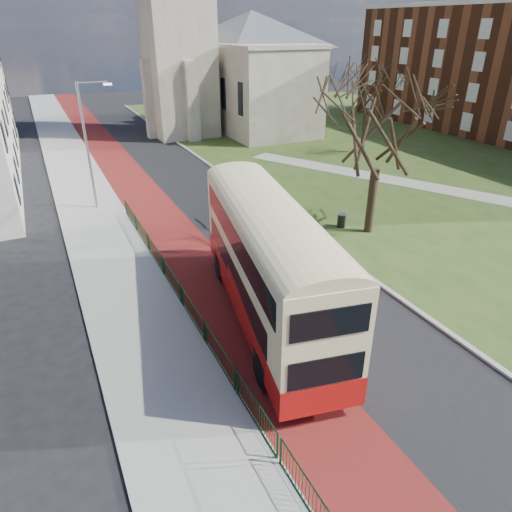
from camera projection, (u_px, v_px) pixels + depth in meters
ground at (283, 337)px, 18.17m from camera, size 160.00×160.00×0.00m
road_carriageway at (175, 188)px, 34.82m from camera, size 9.00×120.00×0.01m
bus_lane at (139, 193)px, 33.78m from camera, size 3.40×120.00×0.01m
pavement_west at (86, 200)px, 32.28m from camera, size 4.00×120.00×0.12m
kerb_west at (114, 196)px, 33.06m from camera, size 0.25×120.00×0.13m
kerb_east at (221, 173)px, 38.18m from camera, size 0.25×80.00×0.13m
grass_green at (405, 149)px, 45.89m from camera, size 40.00×80.00×0.04m
footpath at (454, 192)px, 33.91m from camera, size 18.84×32.82×0.03m
pedestrian_railing at (181, 295)px, 19.99m from camera, size 0.07×24.00×1.12m
gothic_church at (217, 4)px, 47.63m from camera, size 16.38×18.00×40.00m
streetlamp at (89, 140)px, 28.88m from camera, size 2.13×0.18×8.00m
bus at (268, 259)px, 18.01m from camera, size 4.97×12.28×5.00m
winter_tree_near at (382, 114)px, 24.36m from camera, size 8.30×8.30×9.86m
winter_tree_far at (369, 86)px, 41.65m from camera, size 7.75×7.75×8.88m
litter_bin at (341, 220)px, 27.83m from camera, size 0.57×0.57×0.86m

